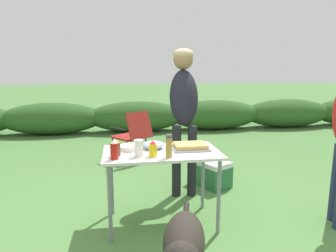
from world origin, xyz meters
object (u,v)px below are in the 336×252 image
object	(u,v)px
folding_table	(162,159)
cooler_box	(211,173)
dog	(184,252)
mustard_bottle	(153,149)
beer_bottle	(116,148)
plate_stack	(130,147)
food_tray	(190,146)
camp_chair_green_behind_table	(133,133)
ketchup_bottle	(114,149)
standing_person_in_olive_jacket	(184,101)
mixing_bowl	(153,145)
spice_jar	(169,146)
paper_cup_stack	(139,148)

from	to	relation	value
folding_table	cooler_box	size ratio (longest dim) A/B	1.92
dog	mustard_bottle	bearing A→B (deg)	-72.80
beer_bottle	plate_stack	bearing A→B (deg)	55.47
food_tray	mustard_bottle	distance (m)	0.44
camp_chair_green_behind_table	ketchup_bottle	bearing A→B (deg)	-132.84
ketchup_bottle	mustard_bottle	distance (m)	0.34
camp_chair_green_behind_table	dog	bearing A→B (deg)	-124.52
standing_person_in_olive_jacket	cooler_box	distance (m)	1.05
mixing_bowl	ketchup_bottle	distance (m)	0.48
folding_table	plate_stack	size ratio (longest dim) A/B	5.18
mixing_bowl	ketchup_bottle	bearing A→B (deg)	-140.29
folding_table	spice_jar	bearing A→B (deg)	-80.88
folding_table	food_tray	world-z (taller)	food_tray
plate_stack	standing_person_in_olive_jacket	world-z (taller)	standing_person_in_olive_jacket
mixing_bowl	cooler_box	bearing A→B (deg)	42.74
folding_table	paper_cup_stack	distance (m)	0.30
beer_bottle	standing_person_in_olive_jacket	world-z (taller)	standing_person_in_olive_jacket
ketchup_bottle	standing_person_in_olive_jacket	world-z (taller)	standing_person_in_olive_jacket
mixing_bowl	spice_jar	world-z (taller)	spice_jar
paper_cup_stack	beer_bottle	world-z (taller)	beer_bottle
food_tray	ketchup_bottle	bearing A→B (deg)	-162.48
folding_table	dog	bearing A→B (deg)	-92.19
plate_stack	camp_chair_green_behind_table	xyz separation A→B (m)	(0.11, 2.09, -0.29)
spice_jar	food_tray	bearing A→B (deg)	44.91
beer_bottle	cooler_box	bearing A→B (deg)	39.33
mixing_bowl	standing_person_in_olive_jacket	size ratio (longest dim) A/B	0.13
food_tray	paper_cup_stack	world-z (taller)	paper_cup_stack
folding_table	spice_jar	world-z (taller)	spice_jar
food_tray	paper_cup_stack	xyz separation A→B (m)	(-0.51, -0.17, 0.05)
folding_table	mustard_bottle	size ratio (longest dim) A/B	7.53
ketchup_bottle	camp_chair_green_behind_table	xyz separation A→B (m)	(0.25, 2.38, -0.36)
folding_table	food_tray	bearing A→B (deg)	6.51
dog	cooler_box	distance (m)	2.33
plate_stack	standing_person_in_olive_jacket	bearing A→B (deg)	44.72
folding_table	mixing_bowl	bearing A→B (deg)	122.45
food_tray	mixing_bowl	xyz separation A→B (m)	(-0.36, 0.08, 0.01)
spice_jar	folding_table	bearing A→B (deg)	99.12
food_tray	beer_bottle	size ratio (longest dim) A/B	2.23
ketchup_bottle	mustard_bottle	size ratio (longest dim) A/B	1.26
food_tray	mustard_bottle	world-z (taller)	mustard_bottle
mustard_bottle	standing_person_in_olive_jacket	bearing A→B (deg)	62.90
plate_stack	standing_person_in_olive_jacket	xyz separation A→B (m)	(0.66, 0.66, 0.37)
folding_table	standing_person_in_olive_jacket	distance (m)	0.97
cooler_box	mustard_bottle	bearing A→B (deg)	-67.30
mustard_bottle	cooler_box	bearing A→B (deg)	50.31
mixing_bowl	folding_table	bearing A→B (deg)	-57.55
paper_cup_stack	standing_person_in_olive_jacket	xyz separation A→B (m)	(0.59, 0.89, 0.32)
dog	camp_chair_green_behind_table	xyz separation A→B (m)	(-0.14, 3.45, -0.04)
ketchup_bottle	folding_table	bearing A→B (deg)	24.13
paper_cup_stack	beer_bottle	bearing A→B (deg)	167.45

